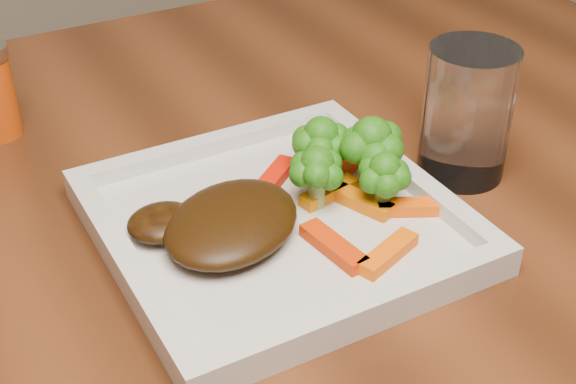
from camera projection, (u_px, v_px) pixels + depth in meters
plate at (277, 227)px, 0.65m from camera, size 0.27×0.27×0.01m
steak at (231, 223)px, 0.62m from camera, size 0.15×0.14×0.03m
broccoli_0 at (321, 144)px, 0.68m from camera, size 0.07×0.07×0.07m
broccoli_1 at (371, 155)px, 0.67m from camera, size 0.08×0.08×0.06m
broccoli_2 at (384, 178)px, 0.64m from camera, size 0.06×0.06×0.06m
broccoli_3 at (317, 173)px, 0.65m from camera, size 0.06×0.06×0.06m
carrot_0 at (388, 253)px, 0.60m from camera, size 0.06×0.04×0.01m
carrot_1 at (413, 207)px, 0.65m from camera, size 0.06×0.04×0.01m
carrot_2 at (334, 246)px, 0.61m from camera, size 0.03×0.07×0.01m
carrot_3 at (354, 158)px, 0.71m from camera, size 0.06×0.04×0.01m
carrot_4 at (274, 178)px, 0.69m from camera, size 0.06×0.05×0.01m
carrot_5 at (358, 200)px, 0.66m from camera, size 0.04×0.06×0.01m
carrot_6 at (329, 192)px, 0.67m from camera, size 0.06×0.03×0.01m
drinking_glass at (467, 113)px, 0.69m from camera, size 0.08×0.08×0.12m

